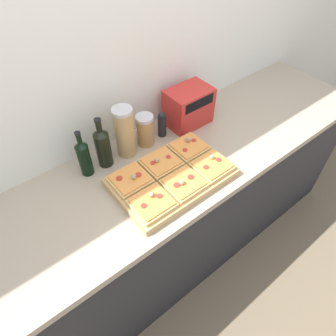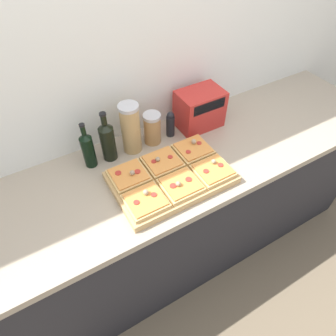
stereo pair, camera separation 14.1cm
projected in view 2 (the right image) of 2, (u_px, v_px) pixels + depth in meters
name	position (u px, v px, depth m)	size (l,w,h in m)	color
ground_plane	(197.00, 288.00, 2.01)	(12.00, 12.00, 0.00)	brown
wall_back	(139.00, 73.00, 1.51)	(6.00, 0.06, 2.50)	silver
kitchen_counter	(173.00, 214.00, 1.86)	(2.63, 0.67, 0.93)	#232328
cutting_board	(171.00, 178.00, 1.43)	(0.56, 0.36, 0.04)	tan
pizza_slice_back_left	(129.00, 175.00, 1.39)	(0.17, 0.16, 0.05)	tan
pizza_slice_back_center	(162.00, 162.00, 1.45)	(0.17, 0.16, 0.05)	tan
pizza_slice_back_right	(193.00, 149.00, 1.52)	(0.17, 0.16, 0.05)	tan
pizza_slice_front_left	(145.00, 201.00, 1.29)	(0.17, 0.16, 0.05)	tan
pizza_slice_front_center	(181.00, 185.00, 1.35)	(0.17, 0.16, 0.05)	tan
pizza_slice_front_right	(213.00, 170.00, 1.41)	(0.17, 0.16, 0.05)	tan
olive_oil_bottle	(88.00, 149.00, 1.44)	(0.06, 0.06, 0.25)	black
wine_bottle	(108.00, 140.00, 1.47)	(0.07, 0.07, 0.28)	black
grain_jar_tall	(131.00, 128.00, 1.49)	(0.10, 0.10, 0.27)	tan
grain_jar_short	(152.00, 128.00, 1.57)	(0.09, 0.09, 0.18)	#AD7F4C
pepper_mill	(170.00, 124.00, 1.62)	(0.05, 0.05, 0.15)	black
toaster_oven	(200.00, 109.00, 1.66)	(0.27, 0.17, 0.21)	red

